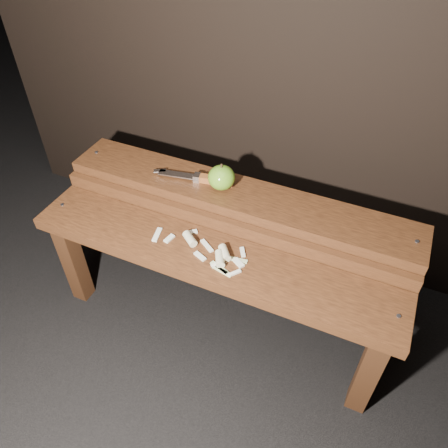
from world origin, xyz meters
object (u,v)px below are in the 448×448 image
at_px(knife, 206,179).
at_px(bench_front_tier, 208,270).
at_px(apple, 222,178).
at_px(bench_rear_tier, 237,212).

bearing_deg(knife, bench_front_tier, -63.60).
height_order(bench_front_tier, apple, apple).
relative_size(bench_front_tier, knife, 4.28).
relative_size(bench_rear_tier, apple, 12.97).
distance_m(bench_front_tier, knife, 0.31).
xyz_separation_m(bench_rear_tier, apple, (-0.06, 0.00, 0.13)).
bearing_deg(bench_front_tier, bench_rear_tier, 90.00).
bearing_deg(apple, knife, 172.75).
bearing_deg(knife, apple, -7.25).
distance_m(bench_front_tier, bench_rear_tier, 0.23).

